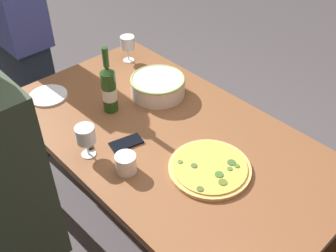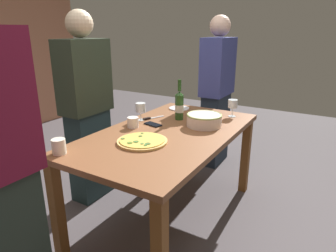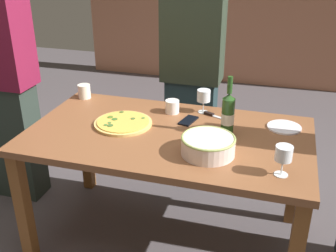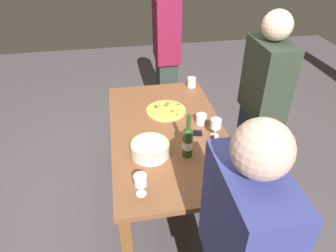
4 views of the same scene
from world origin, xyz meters
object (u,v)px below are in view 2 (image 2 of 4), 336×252
at_px(dining_table, 168,143).
at_px(person_guest_left, 87,109).
at_px(wine_glass_near_pizza, 233,104).
at_px(pizza_knife, 151,118).
at_px(cell_phone, 153,124).
at_px(cup_amber, 133,122).
at_px(wine_glass_by_bottle, 141,108).
at_px(cup_ceramic, 59,146).
at_px(person_guest_right, 217,93).
at_px(pizza, 142,141).
at_px(side_plate, 179,108).
at_px(serving_bowl, 204,119).
at_px(wine_bottle, 179,105).

bearing_deg(dining_table, person_guest_left, 93.46).
xyz_separation_m(wine_glass_near_pizza, pizza_knife, (-0.42, 0.57, -0.11)).
bearing_deg(cell_phone, cup_amber, 155.39).
bearing_deg(cup_amber, pizza_knife, 2.62).
relative_size(wine_glass_by_bottle, person_guest_left, 0.09).
height_order(cup_ceramic, pizza_knife, cup_ceramic).
height_order(dining_table, cup_amber, cup_amber).
bearing_deg(person_guest_right, dining_table, 0.00).
bearing_deg(pizza, side_plate, 13.44).
bearing_deg(pizza, person_guest_right, 2.79).
bearing_deg(person_guest_left, serving_bowl, 14.50).
distance_m(pizza, cup_ceramic, 0.53).
bearing_deg(pizza_knife, pizza, -151.93).
xyz_separation_m(cup_amber, cell_phone, (0.13, -0.10, -0.04)).
relative_size(pizza, serving_bowl, 1.23).
xyz_separation_m(pizza, person_guest_left, (0.24, 0.75, 0.06)).
xyz_separation_m(pizza, cup_amber, (0.23, 0.25, 0.03)).
relative_size(wine_bottle, side_plate, 1.73).
bearing_deg(cup_ceramic, serving_bowl, -28.98).
height_order(serving_bowl, cup_amber, serving_bowl).
relative_size(wine_bottle, cup_amber, 3.88).
height_order(cup_amber, person_guest_right, person_guest_right).
distance_m(side_plate, cell_phone, 0.56).
xyz_separation_m(wine_glass_near_pizza, cup_ceramic, (-1.33, 0.64, -0.06)).
distance_m(wine_glass_near_pizza, person_guest_left, 1.26).
bearing_deg(wine_glass_near_pizza, pizza, 161.39).
relative_size(wine_glass_near_pizza, person_guest_left, 0.09).
relative_size(cup_ceramic, pizza_knife, 0.48).
height_order(wine_bottle, person_guest_left, person_guest_left).
relative_size(wine_glass_near_pizza, person_guest_right, 0.09).
bearing_deg(dining_table, pizza_knife, 54.68).
xyz_separation_m(serving_bowl, cell_phone, (-0.19, 0.36, -0.05)).
distance_m(wine_bottle, cup_ceramic, 1.06).
bearing_deg(wine_glass_by_bottle, person_guest_left, 111.97).
distance_m(side_plate, pizza_knife, 0.42).
relative_size(cup_amber, pizza_knife, 0.44).
distance_m(dining_table, wine_bottle, 0.40).
relative_size(side_plate, cell_phone, 1.36).
bearing_deg(wine_glass_by_bottle, side_plate, -10.51).
height_order(pizza, wine_glass_near_pizza, wine_glass_near_pizza).
bearing_deg(person_guest_left, pizza_knife, 24.42).
distance_m(cup_amber, cup_ceramic, 0.65).
bearing_deg(person_guest_left, wine_glass_near_pizza, 29.18).
xyz_separation_m(pizza_knife, person_guest_right, (1.01, -0.19, 0.06)).
height_order(wine_glass_by_bottle, cup_amber, wine_glass_by_bottle).
distance_m(wine_glass_by_bottle, side_plate, 0.52).
xyz_separation_m(wine_glass_near_pizza, side_plate, (-0.00, 0.53, -0.11)).
bearing_deg(wine_glass_near_pizza, cell_phone, 140.46).
bearing_deg(wine_glass_by_bottle, cup_ceramic, 178.95).
distance_m(dining_table, cup_ceramic, 0.80).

